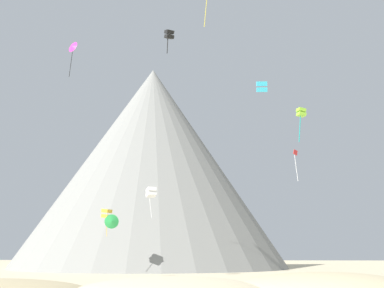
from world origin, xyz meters
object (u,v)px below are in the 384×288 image
kite_magenta_high (72,47)px  kite_black_mid (169,35)px  bush_near_left (157,288)px  kite_green_low (112,221)px  kite_gold_low (107,214)px  kite_white_low (151,192)px  kite_red_mid (296,158)px  rock_massif (154,168)px  kite_lime_mid (301,113)px  kite_cyan_mid (262,87)px

kite_magenta_high → kite_black_mid: (19.50, -30.73, -11.71)m
bush_near_left → kite_green_low: size_ratio=0.67×
kite_black_mid → kite_gold_low: bearing=78.6°
kite_gold_low → kite_white_low: 9.99m
bush_near_left → kite_red_mid: bearing=61.3°
kite_white_low → kite_green_low: (-5.30, -3.21, -4.59)m
kite_white_low → kite_black_mid: (6.86, -33.41, 11.36)m
rock_massif → kite_gold_low: size_ratio=18.41×
kite_lime_mid → kite_black_mid: 14.58m
bush_near_left → kite_lime_mid: kite_lime_mid is taller
bush_near_left → rock_massif: (-11.46, 70.44, 22.27)m
kite_gold_low → kite_black_mid: (14.97, -38.47, 14.25)m
rock_massif → kite_magenta_high: (-6.70, -42.78, 13.03)m
bush_near_left → kite_red_mid: kite_red_mid is taller
bush_near_left → kite_green_low: (-10.82, 27.14, 7.63)m
kite_green_low → kite_white_low: bearing=12.7°
kite_white_low → bush_near_left: bearing=74.7°
kite_lime_mid → kite_cyan_mid: size_ratio=1.90×
rock_massif → kite_white_low: 41.76m
kite_gold_low → kite_magenta_high: size_ratio=0.75×
kite_lime_mid → kite_gold_low: kite_lime_mid is taller
kite_lime_mid → kite_gold_low: bearing=14.5°
kite_red_mid → kite_gold_low: bearing=-13.3°
bush_near_left → kite_black_mid: kite_black_mid is taller
rock_massif → kite_red_mid: 49.15m
kite_green_low → bush_near_left: bearing=-86.7°
kite_lime_mid → kite_red_mid: size_ratio=0.66×
rock_massif → kite_white_low: bearing=-81.6°
kite_lime_mid → kite_white_low: size_ratio=0.68×
rock_massif → kite_black_mid: bearing=-80.1°
kite_cyan_mid → kite_red_mid: (5.72, 15.67, -6.60)m
kite_gold_low → kite_white_low: size_ratio=0.94×
kite_red_mid → kite_black_mid: 37.42m
rock_massif → kite_cyan_mid: size_ratio=48.26×
kite_cyan_mid → kite_green_low: 29.82m
kite_red_mid → kite_magenta_high: kite_magenta_high is taller
rock_massif → kite_black_mid: 74.63m
kite_red_mid → kite_white_low: bearing=-3.8°
kite_cyan_mid → kite_white_low: size_ratio=0.36×
kite_red_mid → kite_green_low: kite_red_mid is taller
kite_cyan_mid → kite_black_mid: (-9.63, -17.86, -0.24)m
kite_lime_mid → kite_gold_low: 46.16m
kite_gold_low → kite_white_low: bearing=83.4°
kite_black_mid → kite_cyan_mid: bearing=29.0°
kite_gold_low → kite_green_low: size_ratio=2.11×
kite_magenta_high → kite_green_low: 28.63m
bush_near_left → kite_white_low: 33.18m
bush_near_left → kite_green_low: bearing=111.7°
kite_cyan_mid → kite_green_low: kite_cyan_mid is taller
rock_massif → kite_red_mid: rock_massif is taller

